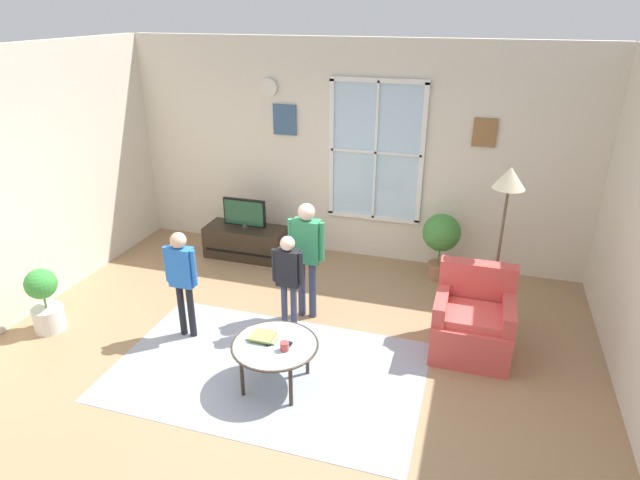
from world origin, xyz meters
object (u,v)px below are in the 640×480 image
at_px(person_blue_shirt, 182,273).
at_px(person_black_shirt, 288,273).
at_px(person_green_shirt, 307,248).
at_px(floor_lamp, 507,195).
at_px(cup, 284,346).
at_px(remote_near_cup, 269,341).
at_px(armchair, 472,322).
at_px(coffee_table, 275,347).
at_px(tv_stand, 246,242).
at_px(potted_plant_by_window, 441,237).
at_px(book_stack, 263,337).
at_px(television, 244,213).
at_px(potted_plant_corner, 44,299).
at_px(remote_near_books, 287,346).

xyz_separation_m(person_blue_shirt, person_black_shirt, (1.00, 0.39, -0.05)).
distance_m(person_green_shirt, floor_lamp, 2.12).
distance_m(cup, remote_near_cup, 0.20).
height_order(person_black_shirt, floor_lamp, floor_lamp).
xyz_separation_m(armchair, coffee_table, (-1.69, -1.09, 0.09)).
bearing_deg(tv_stand, floor_lamp, -13.63).
bearing_deg(person_green_shirt, person_black_shirt, -103.69).
height_order(coffee_table, remote_near_cup, remote_near_cup).
bearing_deg(remote_near_cup, potted_plant_by_window, 63.64).
distance_m(book_stack, cup, 0.27).
height_order(coffee_table, floor_lamp, floor_lamp).
bearing_deg(remote_near_cup, tv_stand, 118.81).
bearing_deg(person_blue_shirt, television, 96.15).
bearing_deg(tv_stand, coffee_table, -60.28).
bearing_deg(television, tv_stand, 90.00).
bearing_deg(book_stack, potted_plant_corner, 178.07).
height_order(remote_near_books, person_green_shirt, person_green_shirt).
bearing_deg(armchair, floor_lamp, 72.40).
height_order(cup, potted_plant_corner, potted_plant_corner).
bearing_deg(remote_near_cup, remote_near_books, -10.89).
bearing_deg(cup, person_green_shirt, 99.57).
height_order(armchair, potted_plant_by_window, armchair).
xyz_separation_m(tv_stand, potted_plant_corner, (-1.28, -2.32, 0.15)).
height_order(book_stack, floor_lamp, floor_lamp).
distance_m(person_green_shirt, person_black_shirt, 0.39).
bearing_deg(person_blue_shirt, floor_lamp, 21.13).
bearing_deg(remote_near_cup, potted_plant_corner, 177.47).
xyz_separation_m(person_black_shirt, floor_lamp, (2.06, 0.79, 0.80)).
distance_m(tv_stand, potted_plant_corner, 2.66).
relative_size(tv_stand, person_blue_shirt, 0.94).
bearing_deg(book_stack, coffee_table, -20.29).
distance_m(person_blue_shirt, person_black_shirt, 1.08).
bearing_deg(remote_near_books, person_green_shirt, 100.16).
xyz_separation_m(person_black_shirt, potted_plant_by_window, (1.40, 1.73, -0.14)).
height_order(person_green_shirt, floor_lamp, floor_lamp).
xyz_separation_m(book_stack, person_green_shirt, (0.03, 1.17, 0.38)).
bearing_deg(television, remote_near_books, -58.32).
height_order(remote_near_books, person_black_shirt, person_black_shirt).
distance_m(remote_near_books, person_blue_shirt, 1.43).
xyz_separation_m(armchair, potted_plant_by_window, (-0.47, 1.51, 0.24)).
bearing_deg(cup, tv_stand, 121.12).
xyz_separation_m(remote_near_books, person_green_shirt, (-0.22, 1.24, 0.39)).
xyz_separation_m(coffee_table, potted_plant_corner, (-2.68, 0.14, -0.05)).
relative_size(book_stack, potted_plant_by_window, 0.32).
bearing_deg(television, person_blue_shirt, -83.85).
relative_size(coffee_table, remote_near_books, 5.69).
bearing_deg(tv_stand, book_stack, -62.23).
distance_m(remote_near_books, person_green_shirt, 1.32).
xyz_separation_m(cup, remote_near_cup, (-0.18, 0.08, -0.03)).
relative_size(armchair, coffee_table, 1.09).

